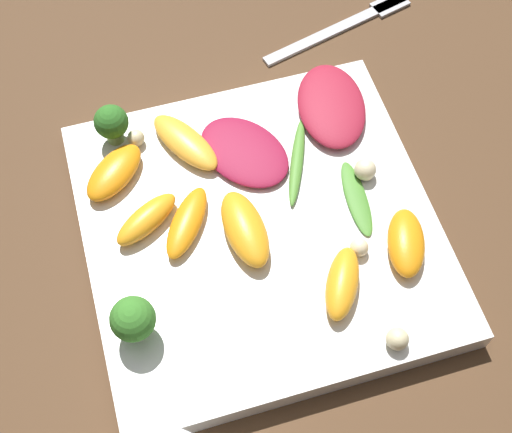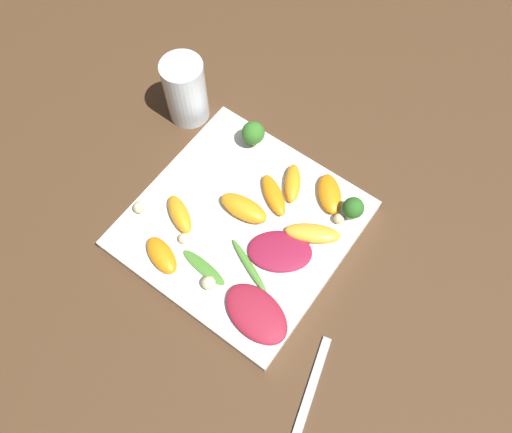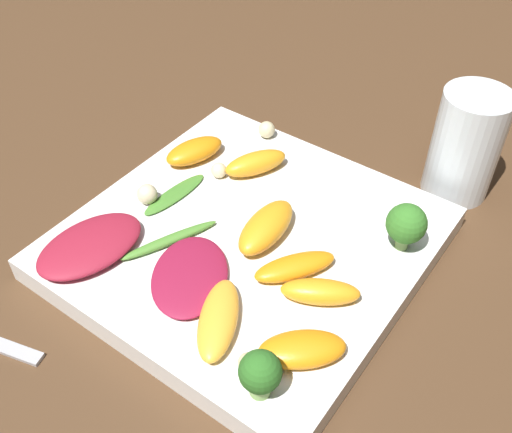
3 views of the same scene
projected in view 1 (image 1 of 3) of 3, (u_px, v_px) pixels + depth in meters
ground_plane at (260, 237)px, 0.60m from camera, size 2.40×2.40×0.00m
plate at (260, 231)px, 0.59m from camera, size 0.28×0.28×0.02m
fork at (353, 20)px, 0.71m from camera, size 0.06×0.17×0.01m
radicchio_leaf_0 at (331, 106)px, 0.63m from camera, size 0.10×0.07×0.01m
radicchio_leaf_1 at (244, 152)px, 0.60m from camera, size 0.10×0.10×0.01m
orange_segment_0 at (187, 222)px, 0.57m from camera, size 0.07×0.06×0.01m
orange_segment_1 at (147, 219)px, 0.57m from camera, size 0.05×0.06×0.02m
orange_segment_2 at (406, 243)px, 0.56m from camera, size 0.07×0.05×0.02m
orange_segment_3 at (342, 283)px, 0.54m from camera, size 0.07×0.05×0.02m
orange_segment_4 at (245, 229)px, 0.56m from camera, size 0.07×0.04×0.02m
orange_segment_5 at (114, 172)px, 0.59m from camera, size 0.06×0.07×0.02m
orange_segment_6 at (185, 142)px, 0.61m from camera, size 0.08×0.06×0.02m
broccoli_floret_0 at (133, 319)px, 0.51m from camera, size 0.03×0.03×0.04m
broccoli_floret_1 at (112, 123)px, 0.60m from camera, size 0.03×0.03×0.04m
arugula_sprig_0 at (355, 193)px, 0.59m from camera, size 0.07×0.02×0.00m
arugula_sprig_1 at (297, 161)px, 0.60m from camera, size 0.09×0.04×0.01m
macadamia_nut_0 at (136, 138)px, 0.61m from camera, size 0.01×0.01×0.01m
macadamia_nut_1 at (365, 170)px, 0.59m from camera, size 0.02×0.02×0.02m
macadamia_nut_2 at (359, 247)px, 0.56m from camera, size 0.01×0.01×0.01m
macadamia_nut_3 at (397, 339)px, 0.52m from camera, size 0.02×0.02×0.02m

